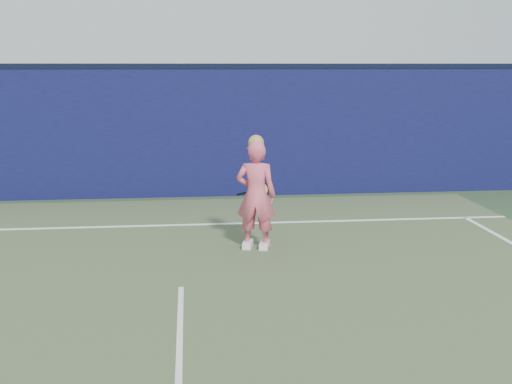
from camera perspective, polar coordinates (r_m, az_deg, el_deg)
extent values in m
plane|color=#2C462B|center=(6.73, -6.75, -11.35)|extent=(80.00, 80.00, 0.00)
cube|color=#0D0E3D|center=(12.78, -6.58, 5.22)|extent=(24.00, 0.40, 2.50)
cube|color=black|center=(12.71, -6.72, 11.06)|extent=(24.00, 0.42, 0.10)
imported|color=#E1576F|center=(9.01, 0.00, -0.30)|extent=(0.64, 0.49, 1.55)
sphere|color=#B38150|center=(8.89, 0.00, 4.39)|extent=(0.22, 0.22, 0.22)
cube|color=white|center=(9.17, 0.75, -4.75)|extent=(0.18, 0.30, 0.10)
cube|color=white|center=(9.20, -0.74, -4.69)|extent=(0.18, 0.30, 0.10)
torus|color=black|center=(9.40, 0.36, 0.20)|extent=(0.28, 0.10, 0.28)
torus|color=gold|center=(9.40, 0.36, 0.20)|extent=(0.23, 0.08, 0.23)
cylinder|color=beige|center=(9.40, 0.36, 0.20)|extent=(0.23, 0.07, 0.22)
cylinder|color=black|center=(9.50, -0.77, -0.02)|extent=(0.24, 0.12, 0.09)
cylinder|color=black|center=(9.56, -1.40, -0.17)|extent=(0.12, 0.07, 0.06)
cube|color=white|center=(10.53, -6.53, -2.92)|extent=(11.00, 0.08, 0.01)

